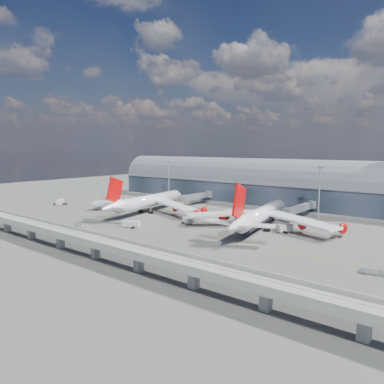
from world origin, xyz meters
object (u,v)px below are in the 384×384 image
Objects in this scene: floodlight_mast_left at (169,180)px; service_truck_2 at (131,224)px; service_truck_1 at (187,221)px; cargo_train_1 at (117,242)px; airliner_right at (261,216)px; service_truck_3 at (285,228)px; service_truck_4 at (193,215)px; floodlight_mast_right at (319,191)px; cargo_train_0 at (79,225)px; service_truck_5 at (230,213)px; cargo_train_2 at (380,272)px; service_truck_0 at (60,202)px; airliner_left at (147,201)px.

floodlight_mast_left reaches higher than service_truck_2.
cargo_train_1 is at bearing -165.66° from service_truck_1.
floodlight_mast_left reaches higher than airliner_right.
service_truck_3 reaches higher than service_truck_4.
service_truck_2 is at bearing -127.66° from floodlight_mast_right.
cargo_train_0 is at bearing -156.51° from airliner_right.
service_truck_3 reaches higher than service_truck_5.
cargo_train_2 is at bearing -82.66° from cargo_train_1.
service_truck_2 is 1.18× the size of service_truck_3.
service_truck_3 is 0.65× the size of cargo_train_1.
floodlight_mast_left is at bearing 165.67° from service_truck_4.
service_truck_0 is 1.55× the size of service_truck_4.
airliner_left is at bearing 27.58° from cargo_train_1.
service_truck_5 is at bearing -44.42° from cargo_train_0.
airliner_left is 14.00× the size of service_truck_4.
cargo_train_2 is at bearing -26.08° from floodlight_mast_left.
floodlight_mast_left is 108.10m from service_truck_3.
cargo_train_2 is at bearing -41.06° from airliner_right.
airliner_right is 8.50× the size of service_truck_2.
airliner_left is 62.44m from service_truck_0.
service_truck_3 is (77.26, 3.68, -4.52)m from airliner_left.
cargo_train_2 is at bearing -43.78° from service_truck_0.
service_truck_2 is at bearing -80.47° from service_truck_4.
floodlight_mast_right is at bearing -56.51° from cargo_train_0.
service_truck_5 is at bearing -152.32° from floodlight_mast_right.
service_truck_5 is at bearing -8.65° from cargo_train_1.
cargo_train_2 is (43.47, -32.20, -0.76)m from service_truck_3.
airliner_left is at bearing -25.73° from service_truck_0.
cargo_train_1 is at bearing -57.86° from service_truck_4.
service_truck_3 is at bearing -64.14° from service_truck_1.
cargo_train_1 is at bearing -161.60° from service_truck_2.
airliner_right reaches higher than service_truck_0.
service_truck_1 is at bearing -35.72° from service_truck_0.
cargo_train_2 is at bearing -58.07° from floodlight_mast_right.
service_truck_0 is 105.28m from service_truck_5.
service_truck_1 is (-41.99, -50.48, -12.29)m from floodlight_mast_right.
service_truck_0 is at bearing 175.88° from airliner_right.
airliner_right is 6.84× the size of cargo_train_2.
service_truck_0 reaches higher than service_truck_5.
airliner_right is 128.67m from service_truck_0.
airliner_right reaches higher than service_truck_3.
service_truck_2 is 23.58m from cargo_train_0.
airliner_right reaches higher than service_truck_4.
service_truck_0 is 0.75× the size of cargo_train_2.
cargo_train_0 is (-19.31, -13.51, -0.68)m from service_truck_2.
airliner_left is at bearing -151.06° from service_truck_4.
airliner_right is 12.82× the size of service_truck_5.
service_truck_0 is 0.71× the size of cargo_train_1.
service_truck_2 is at bearing -169.84° from service_truck_5.
service_truck_5 reaches higher than cargo_train_1.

